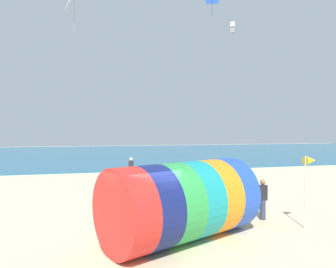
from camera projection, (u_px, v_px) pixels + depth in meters
name	position (u px, v px, depth m)	size (l,w,h in m)	color
ground_plane	(139.00, 247.00, 9.53)	(120.00, 120.00, 0.00)	beige
sea	(108.00, 154.00, 45.68)	(120.00, 40.00, 0.10)	#236084
giant_inflatable_tube	(182.00, 201.00, 10.13)	(5.85, 4.57, 2.64)	red
kite_handler	(263.00, 199.00, 12.43)	(0.41, 0.33, 1.68)	#383D56
kite_white_box	(233.00, 28.00, 26.48)	(0.48, 0.48, 1.00)	white
bystander_mid_beach	(131.00, 170.00, 21.13)	(0.38, 0.26, 1.77)	black
beach_flag	(310.00, 164.00, 11.34)	(0.47, 0.36, 2.76)	silver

